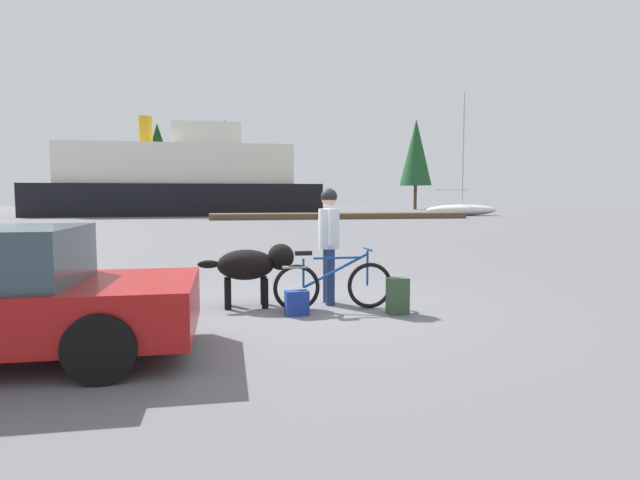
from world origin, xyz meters
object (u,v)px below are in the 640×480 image
(backpack, at_px, (398,296))
(handbag_pannier, at_px, (297,303))
(bicycle, at_px, (333,284))
(dog, at_px, (253,265))
(person_cyclist, at_px, (329,234))
(sailboat_moored, at_px, (462,209))
(ferry_boat, at_px, (182,181))

(backpack, distance_m, handbag_pannier, 1.42)
(bicycle, bearing_deg, dog, 159.71)
(person_cyclist, bearing_deg, handbag_pannier, -130.72)
(backpack, distance_m, sailboat_moored, 36.75)
(person_cyclist, distance_m, dog, 1.23)
(person_cyclist, distance_m, ferry_boat, 38.14)
(bicycle, relative_size, dog, 1.24)
(bicycle, relative_size, handbag_pannier, 5.13)
(ferry_boat, bearing_deg, handbag_pannier, -83.17)
(dog, relative_size, ferry_boat, 0.06)
(sailboat_moored, bearing_deg, ferry_boat, 165.62)
(ferry_boat, bearing_deg, sailboat_moored, -14.38)
(bicycle, bearing_deg, handbag_pannier, -154.76)
(bicycle, height_order, person_cyclist, person_cyclist)
(person_cyclist, bearing_deg, ferry_boat, 97.83)
(bicycle, distance_m, dog, 1.23)
(dog, xyz_separation_m, sailboat_moored, (18.55, 31.96, -0.09))
(bicycle, relative_size, ferry_boat, 0.08)
(dog, height_order, ferry_boat, ferry_boat)
(handbag_pannier, bearing_deg, dog, 129.73)
(person_cyclist, height_order, sailboat_moored, sailboat_moored)
(handbag_pannier, xyz_separation_m, sailboat_moored, (17.98, 32.64, 0.37))
(person_cyclist, distance_m, sailboat_moored, 36.39)
(person_cyclist, xyz_separation_m, sailboat_moored, (17.40, 31.96, -0.53))
(dog, bearing_deg, bicycle, -20.29)
(ferry_boat, xyz_separation_m, sailboat_moored, (22.59, -5.79, -2.28))
(dog, relative_size, handbag_pannier, 4.13)
(handbag_pannier, xyz_separation_m, ferry_boat, (-4.60, 38.43, 2.65))
(backpack, bearing_deg, handbag_pannier, 173.35)
(bicycle, height_order, handbag_pannier, bicycle)
(person_cyclist, bearing_deg, bicycle, -93.57)
(bicycle, relative_size, sailboat_moored, 0.18)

